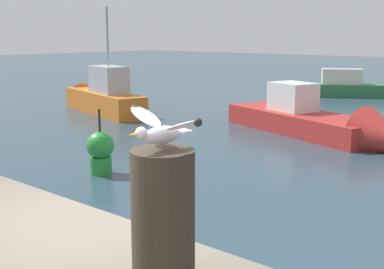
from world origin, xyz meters
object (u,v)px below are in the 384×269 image
mooring_post (163,217)px  seagull (162,129)px  boat_green (366,88)px  channel_buoy (100,151)px  boat_orange (100,96)px  boat_red (327,124)px

mooring_post → seagull: size_ratio=1.21×
boat_green → channel_buoy: (1.04, -16.05, 0.10)m
boat_orange → boat_red: boat_orange is taller
mooring_post → boat_red: size_ratio=0.12×
boat_orange → channel_buoy: size_ratio=4.05×
boat_red → seagull: bearing=-68.7°
seagull → boat_orange: boat_orange is taller
channel_buoy → mooring_post: bearing=-36.5°
seagull → channel_buoy: (-6.03, 4.46, -1.81)m
mooring_post → boat_green: mooring_post is taller
mooring_post → boat_green: 21.73m
seagull → channel_buoy: 7.71m
boat_green → channel_buoy: channel_buoy is taller
boat_orange → boat_green: (5.58, 10.61, -0.19)m
seagull → boat_red: seagull is taller
seagull → boat_orange: bearing=141.9°
mooring_post → boat_red: (-4.20, 10.77, -1.40)m
seagull → channel_buoy: seagull is taller
seagull → boat_orange: (-12.64, 9.90, -1.72)m
seagull → channel_buoy: bearing=143.5°
boat_red → boat_green: (-2.86, 9.74, 0.00)m
boat_orange → channel_buoy: bearing=-39.4°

